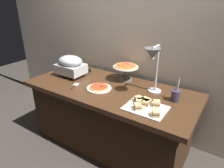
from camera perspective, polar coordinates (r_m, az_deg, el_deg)
ground_plane at (r=2.63m, az=-0.59°, el=-16.21°), size 8.00×8.00×0.00m
back_wall at (r=2.49m, az=5.88°, el=12.34°), size 4.40×0.04×2.40m
buffet_table at (r=2.40m, az=-0.63°, el=-9.15°), size 1.90×0.84×0.76m
chafing_dish at (r=2.54m, az=-11.63°, el=5.36°), size 0.34×0.26×0.26m
heat_lamp at (r=1.94m, az=11.51°, el=7.07°), size 0.15×0.29×0.50m
pizza_plate_front at (r=2.19m, az=-3.68°, el=-1.05°), size 0.27×0.27×0.03m
pizza_plate_center at (r=2.36m, az=3.88°, el=4.58°), size 0.30×0.30×0.19m
sandwich_platter at (r=1.85m, az=9.43°, el=-5.95°), size 0.37×0.28×0.06m
sauce_cup_near at (r=2.68m, az=-6.61°, el=3.74°), size 0.06×0.06×0.03m
utensil_holder at (r=2.01m, az=17.51°, el=-3.11°), size 0.08×0.08×0.23m
serving_spatula at (r=2.29m, az=-10.53°, el=-0.49°), size 0.09×0.17×0.01m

